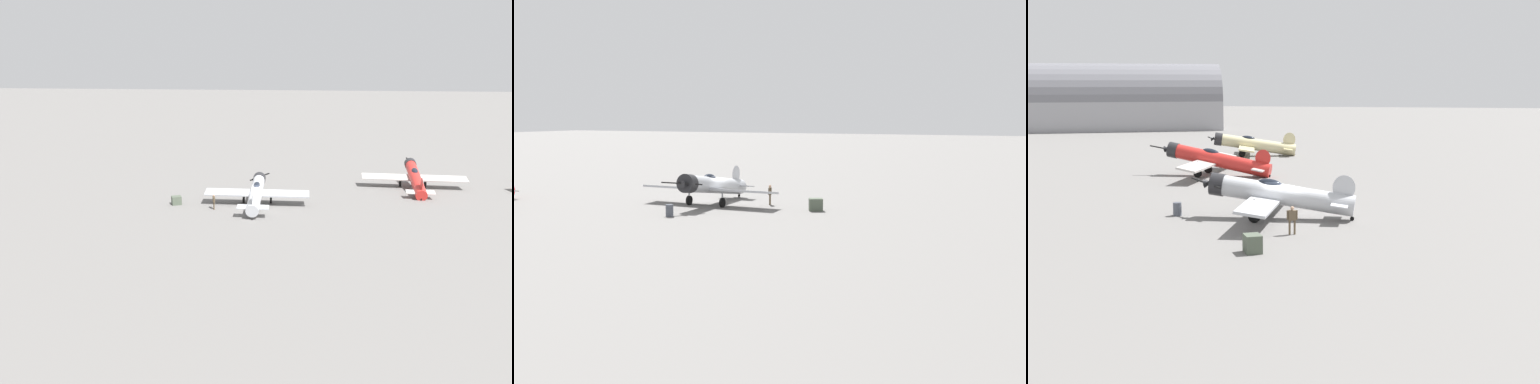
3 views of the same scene
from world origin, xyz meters
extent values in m
plane|color=slate|center=(0.00, 0.00, 0.00)|extent=(400.00, 400.00, 0.00)
cylinder|color=#B7BABF|center=(0.00, 0.00, 1.60)|extent=(1.58, 9.55, 2.64)
cylinder|color=#232326|center=(-0.09, 4.51, 2.20)|extent=(1.53, 1.12, 1.62)
cone|color=#232326|center=(-0.10, 5.16, 2.29)|extent=(0.64, 0.64, 0.70)
cube|color=black|center=(-0.10, 5.31, 2.29)|extent=(2.22, 2.67, 0.45)
ellipsoid|color=black|center=(-0.02, 0.94, 2.32)|extent=(0.79, 1.79, 0.90)
cube|color=#ADAFB5|center=(-0.02, 1.13, 1.36)|extent=(12.07, 2.18, 0.44)
ellipsoid|color=#B7BABF|center=(0.08, -3.96, 2.18)|extent=(0.15, 1.71, 1.85)
cube|color=#ADAFB5|center=(0.07, -3.76, 1.17)|extent=(3.42, 1.17, 0.25)
cylinder|color=#999BA0|center=(-1.63, 1.67, 0.99)|extent=(0.14, 0.14, 1.18)
cylinder|color=black|center=(-1.63, 1.67, 0.40)|extent=(0.22, 0.80, 0.80)
cylinder|color=#999BA0|center=(1.57, 1.73, 0.99)|extent=(0.14, 0.14, 1.18)
cylinder|color=black|center=(1.57, 1.73, 0.40)|extent=(0.22, 0.80, 0.80)
cylinder|color=black|center=(0.09, -4.52, 0.14)|extent=(0.11, 0.28, 0.28)
cylinder|color=red|center=(19.46, 9.58, 1.50)|extent=(1.73, 10.08, 3.22)
cylinder|color=#232326|center=(19.62, 14.36, 2.40)|extent=(1.55, 1.21, 1.65)
cone|color=#232326|center=(19.64, 15.01, 2.52)|extent=(0.65, 0.68, 0.72)
cube|color=black|center=(19.65, 15.16, 2.52)|extent=(0.48, 3.13, 0.68)
ellipsoid|color=black|center=(19.50, 10.58, 2.28)|extent=(0.82, 1.82, 0.98)
cube|color=#BCB7B2|center=(19.50, 10.78, 1.34)|extent=(13.36, 2.28, 0.52)
ellipsoid|color=red|center=(19.32, 5.41, 1.82)|extent=(0.18, 1.78, 1.90)
cube|color=#BCB7B2|center=(19.33, 5.61, 0.82)|extent=(3.44, 1.21, 0.30)
cylinder|color=#999BA0|center=(17.93, 11.43, 1.00)|extent=(0.14, 0.14, 1.19)
cylinder|color=black|center=(17.93, 11.43, 0.40)|extent=(0.23, 0.81, 0.80)
cylinder|color=#999BA0|center=(21.12, 11.32, 1.00)|extent=(0.14, 0.14, 1.19)
cylinder|color=black|center=(21.12, 11.32, 0.40)|extent=(0.23, 0.81, 0.80)
cylinder|color=black|center=(19.30, 4.81, 0.14)|extent=(0.11, 0.28, 0.28)
cylinder|color=brown|center=(-4.56, -1.44, 0.43)|extent=(0.13, 0.13, 0.86)
cylinder|color=brown|center=(-4.65, -1.15, 0.43)|extent=(0.13, 0.13, 0.86)
cube|color=brown|center=(-4.61, -1.30, 1.17)|extent=(0.36, 0.52, 0.61)
sphere|color=tan|center=(-4.61, -1.30, 1.60)|extent=(0.23, 0.23, 0.23)
cylinder|color=brown|center=(-4.52, -1.57, 1.19)|extent=(0.09, 0.09, 0.58)
cylinder|color=brown|center=(-4.70, -1.02, 1.19)|extent=(0.09, 0.09, 0.58)
cube|color=#4C5647|center=(-9.29, 0.08, 0.49)|extent=(1.35, 1.25, 0.99)
cylinder|color=#474C56|center=(-0.26, 7.32, 0.46)|extent=(0.57, 0.57, 0.91)
torus|color=#474C56|center=(-0.26, 7.32, 0.64)|extent=(0.61, 0.61, 0.04)
torus|color=#474C56|center=(-0.26, 7.32, 0.27)|extent=(0.61, 0.61, 0.04)
camera|label=1|loc=(5.85, -53.57, 16.64)|focal=34.73mm
camera|label=2|loc=(-26.02, 44.70, 7.54)|focal=42.21mm
camera|label=3|loc=(-44.02, -7.67, 9.06)|focal=48.04mm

